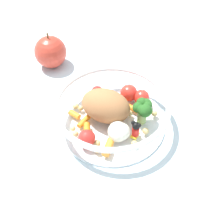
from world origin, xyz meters
The scene contains 4 objects.
ground_plane centered at (0.00, 0.00, 0.00)m, with size 2.40×2.40×0.00m, color silver.
food_container centered at (0.01, -0.01, 0.03)m, with size 0.21×0.21×0.07m.
loose_apple centered at (-0.17, -0.13, 0.04)m, with size 0.07×0.07×0.08m.
folded_napkin centered at (0.17, 0.14, 0.00)m, with size 0.12×0.11×0.01m, color silver.
Camera 1 is at (0.38, -0.04, 0.42)m, focal length 47.82 mm.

